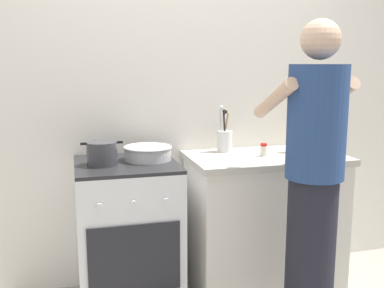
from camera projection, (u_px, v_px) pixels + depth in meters
The scene contains 9 objects.
back_wall at pixel (199, 98), 3.09m from camera, with size 3.20×0.10×2.50m.
countertop at pixel (263, 221), 2.99m from camera, with size 1.00×0.60×0.90m.
stove_range at pixel (128, 234), 2.76m from camera, with size 0.60×0.62×0.90m.
pot at pixel (102, 153), 2.61m from camera, with size 0.24×0.18×0.14m.
mixing_bowl at pixel (148, 152), 2.75m from camera, with size 0.30×0.30×0.09m.
utensil_crock at pixel (225, 139), 3.00m from camera, with size 0.10×0.10×0.31m.
spice_bottle at pixel (264, 150), 2.87m from camera, with size 0.04×0.04×0.08m.
oil_bottle at pixel (294, 137), 2.98m from camera, with size 0.06×0.06×0.24m.
person at pixel (313, 185), 2.34m from camera, with size 0.41×0.50×1.70m.
Camera 1 is at (-0.65, -2.48, 1.48)m, focal length 42.06 mm.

